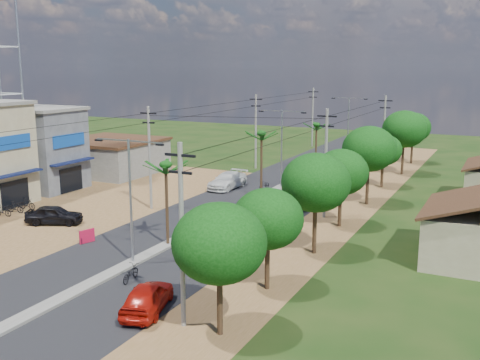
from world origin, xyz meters
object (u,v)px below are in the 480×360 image
object	(u,v)px
car_red_near	(147,298)
roadside_sign	(87,236)
car_white_far	(227,181)
car_parked_dark	(54,215)
moto_rider_east	(130,274)
car_silver_mid	(303,202)

from	to	relation	value
car_red_near	roadside_sign	size ratio (longest dim) A/B	3.82
car_white_far	car_parked_dark	size ratio (longest dim) A/B	1.25
moto_rider_east	roadside_sign	world-z (taller)	roadside_sign
car_red_near	car_silver_mid	size ratio (longest dim) A/B	1.09
car_parked_dark	moto_rider_east	world-z (taller)	car_parked_dark
car_white_far	moto_rider_east	size ratio (longest dim) A/B	3.04
moto_rider_east	roadside_sign	distance (m)	8.48
car_silver_mid	roadside_sign	xyz separation A→B (m)	(-10.50, -15.75, -0.18)
car_red_near	car_white_far	xyz separation A→B (m)	(-9.82, 27.79, 0.04)
car_parked_dark	moto_rider_east	distance (m)	14.62
car_red_near	roadside_sign	world-z (taller)	car_red_near
car_white_far	moto_rider_east	xyz separation A→B (m)	(6.51, -24.83, -0.33)
car_white_far	moto_rider_east	bearing A→B (deg)	-73.29
moto_rider_east	car_silver_mid	bearing A→B (deg)	-109.30
car_silver_mid	roadside_sign	world-z (taller)	car_silver_mid
moto_rider_east	roadside_sign	bearing A→B (deg)	-42.05
moto_rider_east	car_red_near	bearing A→B (deg)	128.16
car_silver_mid	car_red_near	bearing A→B (deg)	107.82
car_parked_dark	roadside_sign	distance (m)	6.17
car_parked_dark	moto_rider_east	xyz separation A→B (m)	(12.78, -7.09, -0.27)
car_white_far	roadside_sign	distance (m)	20.34
car_red_near	car_silver_mid	xyz separation A→B (m)	(0.00, 23.21, -0.08)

